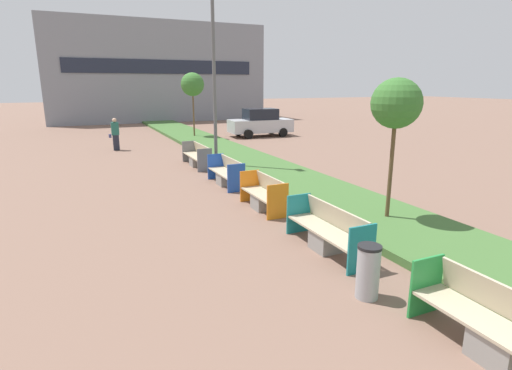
# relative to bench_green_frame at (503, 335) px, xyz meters

# --- Properties ---
(planter_grass_strip) EXTENTS (2.80, 120.00, 0.18)m
(planter_grass_strip) POSITION_rel_bench_green_frame_xyz_m (2.26, 8.28, -0.29)
(planter_grass_strip) COLOR #426B33
(planter_grass_strip) RESTS_ON ground
(building_backdrop) EXTENTS (19.89, 5.72, 9.01)m
(building_backdrop) POSITION_rel_bench_green_frame_xyz_m (3.06, 37.44, 4.13)
(building_backdrop) COLOR gray
(building_backdrop) RESTS_ON ground
(bench_green_frame) EXTENTS (0.65, 2.46, 0.94)m
(bench_green_frame) POSITION_rel_bench_green_frame_xyz_m (0.00, 0.00, 0.00)
(bench_green_frame) COLOR gray
(bench_green_frame) RESTS_ON ground
(bench_teal_frame) EXTENTS (0.65, 2.37, 0.94)m
(bench_teal_frame) POSITION_rel_bench_green_frame_xyz_m (-0.00, 3.89, -0.00)
(bench_teal_frame) COLOR gray
(bench_teal_frame) RESTS_ON ground
(bench_orange_frame) EXTENTS (0.65, 1.88, 0.94)m
(bench_orange_frame) POSITION_rel_bench_green_frame_xyz_m (-0.01, 7.05, -0.02)
(bench_orange_frame) COLOR gray
(bench_orange_frame) RESTS_ON ground
(bench_blue_frame) EXTENTS (0.65, 2.14, 0.94)m
(bench_blue_frame) POSITION_rel_bench_green_frame_xyz_m (-0.00, 10.13, -0.01)
(bench_blue_frame) COLOR gray
(bench_blue_frame) RESTS_ON ground
(bench_grey_frame) EXTENTS (0.65, 2.47, 0.94)m
(bench_grey_frame) POSITION_rel_bench_green_frame_xyz_m (0.00, 13.76, 0.00)
(bench_grey_frame) COLOR gray
(bench_grey_frame) RESTS_ON ground
(litter_bin) EXTENTS (0.39, 0.39, 0.92)m
(litter_bin) POSITION_rel_bench_green_frame_xyz_m (-0.52, 1.97, 0.08)
(litter_bin) COLOR #9EA0A5
(litter_bin) RESTS_ON ground
(street_lamp_post) EXTENTS (0.24, 0.44, 7.86)m
(street_lamp_post) POSITION_rel_bench_green_frame_xyz_m (0.61, 13.05, 3.94)
(street_lamp_post) COLOR #56595B
(street_lamp_post) RESTS_ON ground
(sapling_tree_near) EXTENTS (1.21, 1.21, 3.61)m
(sapling_tree_near) POSITION_rel_bench_green_frame_xyz_m (2.36, 4.70, 2.60)
(sapling_tree_near) COLOR brown
(sapling_tree_near) RESTS_ON ground
(sapling_tree_far) EXTENTS (1.47, 1.47, 4.17)m
(sapling_tree_far) POSITION_rel_bench_green_frame_xyz_m (2.36, 22.65, 3.03)
(sapling_tree_far) COLOR brown
(sapling_tree_far) RESTS_ON ground
(pedestrian_walking) EXTENTS (0.53, 0.24, 1.71)m
(pedestrian_walking) POSITION_rel_bench_green_frame_xyz_m (-2.78, 19.69, 0.49)
(pedestrian_walking) COLOR #232633
(pedestrian_walking) RESTS_ON ground
(parked_car_distant) EXTENTS (4.29, 2.00, 1.86)m
(parked_car_distant) POSITION_rel_bench_green_frame_xyz_m (6.74, 21.84, 0.53)
(parked_car_distant) COLOR #B7BABF
(parked_car_distant) RESTS_ON ground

